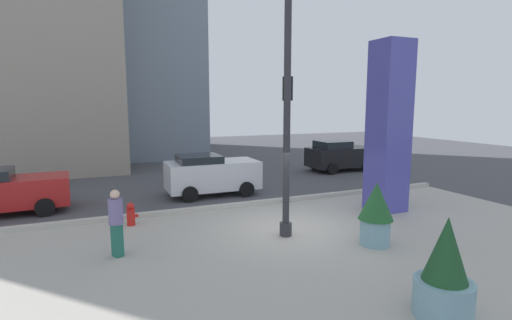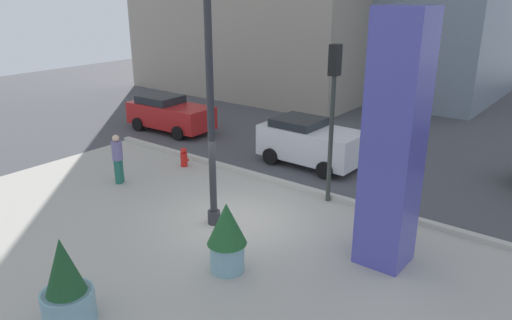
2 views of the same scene
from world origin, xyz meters
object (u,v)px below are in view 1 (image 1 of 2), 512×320
Objects in this scene: lamp_post at (287,115)px; traffic_light_far_side at (287,120)px; potted_plant_mid_plaza at (445,274)px; car_passing_lane at (340,156)px; pedestrian_by_curb at (116,220)px; fire_hydrant at (131,214)px; art_pillar_blue at (388,127)px; potted_plant_by_pillar at (376,212)px; car_intersection at (211,174)px; car_far_lane at (1,191)px.

lamp_post is 1.49× the size of traffic_light_far_side.
car_passing_lane is (7.51, 13.90, 0.08)m from potted_plant_mid_plaza.
potted_plant_mid_plaza is 7.50m from pedestrian_by_curb.
fire_hydrant is at bearing 77.57° from pedestrian_by_curb.
art_pillar_blue is at bearing -114.00° from car_passing_lane.
traffic_light_far_side is at bearing 5.50° from fire_hydrant.
traffic_light_far_side is at bearing 91.52° from potted_plant_by_pillar.
lamp_post is 1.20× the size of art_pillar_blue.
car_intersection is at bearing 131.72° from traffic_light_far_side.
potted_plant_by_pillar is at bearing -88.48° from traffic_light_far_side.
lamp_post is 10.43m from car_far_lane.
car_far_lane is at bearing 121.93° from pedestrian_by_curb.
fire_hydrant is 0.18× the size of car_far_lane.
potted_plant_by_pillar is at bearing -40.26° from lamp_post.
potted_plant_mid_plaza is at bearing -51.11° from car_far_lane.
art_pillar_blue is at bearing -43.19° from car_intersection.
car_passing_lane is at bearing 61.62° from potted_plant_mid_plaza.
pedestrian_by_curb is (-6.60, 1.91, 0.04)m from potted_plant_by_pillar.
potted_plant_by_pillar reaches higher than car_intersection.
car_passing_lane is (3.46, 7.77, -2.15)m from art_pillar_blue.
lamp_post is 1.87× the size of car_intersection.
art_pillar_blue is 9.62m from pedestrian_by_curb.
potted_plant_by_pillar and car_passing_lane have the same top height.
car_far_lane is (-9.96, 2.49, -2.45)m from traffic_light_far_side.
car_passing_lane is (8.14, 8.88, -2.67)m from lamp_post.
art_pillar_blue is at bearing 44.75° from potted_plant_by_pillar.
potted_plant_mid_plaza is at bearing -123.46° from art_pillar_blue.
fire_hydrant is 5.10m from car_far_lane.
pedestrian_by_curb is (-6.47, -3.12, -2.31)m from traffic_light_far_side.
car_far_lane is (-4.06, 3.06, 0.47)m from fire_hydrant.
potted_plant_by_pillar is at bearing -36.68° from car_far_lane.
car_passing_lane is at bearing 47.49° from lamp_post.
potted_plant_mid_plaza is 11.05m from car_intersection.
potted_plant_mid_plaza is 1.07× the size of potted_plant_by_pillar.
potted_plant_mid_plaza is 0.48× the size of car_intersection.
lamp_post is 12.34m from car_passing_lane.
pedestrian_by_curb is (-12.82, -8.60, 0.09)m from car_passing_lane.
fire_hydrant is at bearing 121.15° from potted_plant_mid_plaza.
art_pillar_blue is 3.48× the size of pedestrian_by_curb.
lamp_post is at bearing -34.52° from fire_hydrant.
traffic_light_far_side reaches higher than fire_hydrant.
car_passing_lane is at bearing 26.27° from fire_hydrant.
fire_hydrant is at bearing -139.04° from car_intersection.
car_passing_lane is at bearing 33.86° from pedestrian_by_curb.
art_pillar_blue is at bearing 56.54° from potted_plant_mid_plaza.
car_passing_lane reaches higher than fire_hydrant.
lamp_post is at bearing 97.15° from potted_plant_mid_plaza.
car_passing_lane is (6.35, 5.48, -2.40)m from traffic_light_far_side.
lamp_post is at bearing -35.78° from car_far_lane.
car_intersection is at bearing 136.81° from art_pillar_blue.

